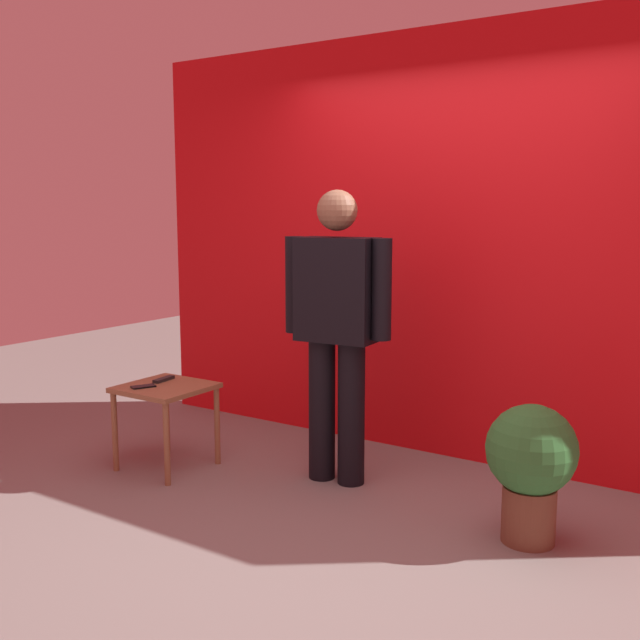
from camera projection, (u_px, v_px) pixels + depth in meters
ground_plane at (341, 533)px, 3.73m from camera, size 12.00×12.00×0.00m
back_wall_red at (461, 248)px, 4.71m from camera, size 4.81×0.12×2.73m
standing_person at (337, 322)px, 4.31m from camera, size 0.68×0.27×1.72m
side_table at (166, 398)px, 4.61m from camera, size 0.50×0.50×0.53m
cell_phone at (143, 387)px, 4.54m from camera, size 0.13×0.16×0.01m
tv_remote at (164, 379)px, 4.71m from camera, size 0.06×0.17×0.02m
potted_plant at (531, 462)px, 3.57m from camera, size 0.44×0.44×0.69m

